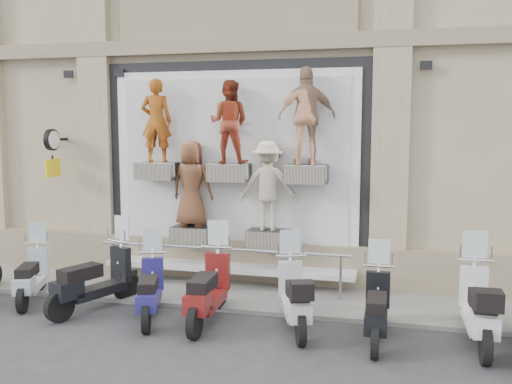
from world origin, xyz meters
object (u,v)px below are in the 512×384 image
scooter_f (208,275)px  scooter_i (480,292)px  guard_rail (221,271)px  scooter_g (295,284)px  scooter_d (94,266)px  scooter_e (150,278)px  scooter_h (377,295)px  clock_sign_bracket (53,147)px  scooter_c (31,265)px

scooter_f → scooter_i: bearing=-1.2°
guard_rail → scooter_f: size_ratio=2.54×
scooter_g → scooter_i: size_ratio=0.94×
scooter_d → scooter_g: 3.59m
scooter_e → scooter_h: (3.74, -0.05, 0.01)m
clock_sign_bracket → scooter_g: 6.31m
clock_sign_bracket → scooter_c: (0.65, -1.78, -2.10)m
scooter_h → scooter_e: bearing=178.1°
guard_rail → scooter_c: scooter_c is taller
scooter_c → scooter_h: (6.28, -0.38, 0.03)m
scooter_d → scooter_i: scooter_i is taller
scooter_c → scooter_g: scooter_g is taller
scooter_d → scooter_g: scooter_d is taller
scooter_d → clock_sign_bracket: bearing=158.0°
clock_sign_bracket → scooter_c: bearing=-69.9°
scooter_d → scooter_f: bearing=19.0°
clock_sign_bracket → scooter_d: bearing=-43.5°
guard_rail → clock_sign_bracket: bearing=173.2°
scooter_f → scooter_g: 1.44m
guard_rail → scooter_f: bearing=-79.4°
scooter_c → scooter_i: 7.75m
scooter_c → scooter_h: bearing=-25.0°
scooter_e → scooter_h: 3.74m
scooter_c → scooter_g: (4.98, -0.19, 0.05)m
scooter_c → scooter_g: 4.99m
guard_rail → scooter_i: size_ratio=2.54×
scooter_h → scooter_i: (1.47, 0.25, 0.08)m
scooter_i → scooter_d: bearing=179.0°
clock_sign_bracket → scooter_f: bearing=-25.9°
scooter_c → scooter_d: scooter_d is taller
scooter_h → scooter_i: bearing=8.6°
scooter_c → scooter_e: size_ratio=0.97×
scooter_g → scooter_i: 2.77m
guard_rail → clock_sign_bracket: 4.57m
scooter_f → scooter_h: bearing=-5.6°
scooter_e → scooter_g: size_ratio=0.96×
clock_sign_bracket → scooter_g: bearing=-19.3°
scooter_h → scooter_i: size_ratio=0.90×
scooter_f → scooter_g: bearing=-0.4°
scooter_e → scooter_i: size_ratio=0.90×
scooter_f → scooter_c: bearing=173.0°
scooter_d → scooter_h: bearing=18.9°
guard_rail → scooter_e: bearing=-113.4°
scooter_g → scooter_f: bearing=164.1°
scooter_g → scooter_h: 1.31m
clock_sign_bracket → scooter_e: bearing=-33.6°
scooter_g → scooter_h: (1.29, -0.19, -0.03)m
clock_sign_bracket → scooter_h: size_ratio=0.57×
scooter_d → scooter_i: bearing=21.8°
clock_sign_bracket → scooter_g: (5.63, -1.97, -2.05)m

